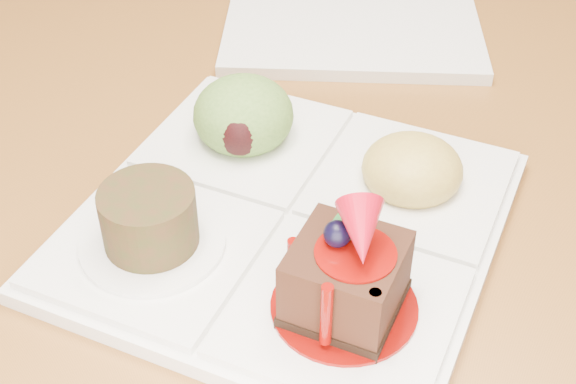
{
  "coord_description": "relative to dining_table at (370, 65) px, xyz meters",
  "views": [
    {
      "loc": [
        -0.04,
        -0.75,
        1.13
      ],
      "look_at": [
        -0.07,
        -0.34,
        0.79
      ],
      "focal_mm": 50.0,
      "sensor_mm": 36.0,
      "label": 1
    }
  ],
  "objects": [
    {
      "name": "dining_table",
      "position": [
        0.0,
        0.0,
        0.0
      ],
      "size": [
        1.0,
        1.8,
        0.75
      ],
      "color": "brown",
      "rests_on": "ground"
    },
    {
      "name": "second_plate",
      "position": [
        -0.02,
        -0.02,
        0.07
      ],
      "size": [
        0.25,
        0.25,
        0.01
      ],
      "primitive_type": "cube",
      "rotation": [
        0.0,
        0.0,
        0.01
      ],
      "color": "white",
      "rests_on": "dining_table"
    },
    {
      "name": "sampler_plate",
      "position": [
        -0.07,
        -0.33,
        0.09
      ],
      "size": [
        0.36,
        0.36,
        0.11
      ],
      "rotation": [
        0.0,
        0.0,
        -0.35
      ],
      "color": "white",
      "rests_on": "dining_table"
    }
  ]
}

